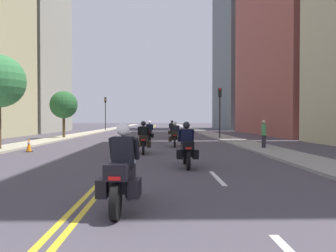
{
  "coord_description": "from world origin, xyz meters",
  "views": [
    {
      "loc": [
        1.54,
        -1.59,
        1.7
      ],
      "look_at": [
        2.01,
        18.32,
        1.33
      ],
      "focal_mm": 35.22,
      "sensor_mm": 36.0,
      "label": 1
    }
  ],
  "objects_px": {
    "motorcycle_2": "(143,140)",
    "street_tree_1": "(64,105)",
    "traffic_light_far": "(105,108)",
    "motorcycle_3": "(175,136)",
    "traffic_light_near": "(220,104)",
    "motorcycle_5": "(172,131)",
    "motorcycle_4": "(149,133)",
    "traffic_cone_0": "(29,145)",
    "motorcycle_0": "(122,175)",
    "motorcycle_1": "(187,149)",
    "pedestrian_0": "(264,134)"
  },
  "relations": [
    {
      "from": "motorcycle_4",
      "to": "street_tree_1",
      "type": "height_order",
      "value": "street_tree_1"
    },
    {
      "from": "motorcycle_0",
      "to": "motorcycle_1",
      "type": "bearing_deg",
      "value": 76.35
    },
    {
      "from": "motorcycle_3",
      "to": "pedestrian_0",
      "type": "distance_m",
      "value": 5.52
    },
    {
      "from": "motorcycle_1",
      "to": "pedestrian_0",
      "type": "distance_m",
      "value": 8.52
    },
    {
      "from": "motorcycle_5",
      "to": "pedestrian_0",
      "type": "distance_m",
      "value": 13.36
    },
    {
      "from": "motorcycle_5",
      "to": "traffic_light_near",
      "type": "distance_m",
      "value": 5.26
    },
    {
      "from": "motorcycle_1",
      "to": "traffic_cone_0",
      "type": "bearing_deg",
      "value": 143.08
    },
    {
      "from": "motorcycle_3",
      "to": "traffic_cone_0",
      "type": "height_order",
      "value": "motorcycle_3"
    },
    {
      "from": "motorcycle_0",
      "to": "motorcycle_4",
      "type": "xyz_separation_m",
      "value": [
        -0.15,
        19.83,
        -0.0
      ]
    },
    {
      "from": "motorcycle_1",
      "to": "street_tree_1",
      "type": "relative_size",
      "value": 0.52
    },
    {
      "from": "motorcycle_1",
      "to": "traffic_light_near",
      "type": "xyz_separation_m",
      "value": [
        4.33,
        17.3,
        2.46
      ]
    },
    {
      "from": "motorcycle_2",
      "to": "traffic_light_near",
      "type": "relative_size",
      "value": 0.47
    },
    {
      "from": "motorcycle_2",
      "to": "traffic_light_far",
      "type": "xyz_separation_m",
      "value": [
        -7.5,
        33.72,
        2.85
      ]
    },
    {
      "from": "motorcycle_0",
      "to": "traffic_light_far",
      "type": "bearing_deg",
      "value": 102.88
    },
    {
      "from": "traffic_light_far",
      "to": "pedestrian_0",
      "type": "distance_m",
      "value": 34.87
    },
    {
      "from": "motorcycle_1",
      "to": "motorcycle_4",
      "type": "xyz_separation_m",
      "value": [
        -1.81,
        14.3,
        -0.02
      ]
    },
    {
      "from": "motorcycle_5",
      "to": "motorcycle_2",
      "type": "bearing_deg",
      "value": -98.19
    },
    {
      "from": "traffic_cone_0",
      "to": "motorcycle_1",
      "type": "bearing_deg",
      "value": -36.7
    },
    {
      "from": "traffic_cone_0",
      "to": "pedestrian_0",
      "type": "bearing_deg",
      "value": 4.4
    },
    {
      "from": "motorcycle_0",
      "to": "motorcycle_4",
      "type": "height_order",
      "value": "motorcycle_0"
    },
    {
      "from": "motorcycle_5",
      "to": "motorcycle_3",
      "type": "bearing_deg",
      "value": -91.53
    },
    {
      "from": "motorcycle_2",
      "to": "traffic_light_near",
      "type": "xyz_separation_m",
      "value": [
        6.13,
        12.4,
        2.46
      ]
    },
    {
      "from": "street_tree_1",
      "to": "motorcycle_0",
      "type": "bearing_deg",
      "value": -71.39
    },
    {
      "from": "motorcycle_1",
      "to": "pedestrian_0",
      "type": "height_order",
      "value": "pedestrian_0"
    },
    {
      "from": "traffic_light_near",
      "to": "street_tree_1",
      "type": "distance_m",
      "value": 14.1
    },
    {
      "from": "motorcycle_2",
      "to": "traffic_light_far",
      "type": "height_order",
      "value": "traffic_light_far"
    },
    {
      "from": "motorcycle_2",
      "to": "street_tree_1",
      "type": "bearing_deg",
      "value": 118.39
    },
    {
      "from": "motorcycle_4",
      "to": "motorcycle_5",
      "type": "distance_m",
      "value": 5.46
    },
    {
      "from": "motorcycle_0",
      "to": "pedestrian_0",
      "type": "height_order",
      "value": "pedestrian_0"
    },
    {
      "from": "motorcycle_5",
      "to": "traffic_cone_0",
      "type": "xyz_separation_m",
      "value": [
        -8.12,
        -13.47,
        -0.3
      ]
    },
    {
      "from": "traffic_light_far",
      "to": "street_tree_1",
      "type": "xyz_separation_m",
      "value": [
        -0.42,
        -20.21,
        -0.45
      ]
    },
    {
      "from": "motorcycle_4",
      "to": "pedestrian_0",
      "type": "distance_m",
      "value": 10.03
    },
    {
      "from": "motorcycle_1",
      "to": "motorcycle_5",
      "type": "relative_size",
      "value": 1.03
    },
    {
      "from": "traffic_light_near",
      "to": "motorcycle_1",
      "type": "bearing_deg",
      "value": -104.06
    },
    {
      "from": "street_tree_1",
      "to": "traffic_cone_0",
      "type": "bearing_deg",
      "value": -81.87
    },
    {
      "from": "motorcycle_1",
      "to": "traffic_light_far",
      "type": "height_order",
      "value": "traffic_light_far"
    },
    {
      "from": "motorcycle_3",
      "to": "traffic_cone_0",
      "type": "relative_size",
      "value": 3.01
    },
    {
      "from": "motorcycle_3",
      "to": "traffic_light_near",
      "type": "bearing_deg",
      "value": 64.54
    },
    {
      "from": "motorcycle_0",
      "to": "motorcycle_5",
      "type": "height_order",
      "value": "motorcycle_5"
    },
    {
      "from": "motorcycle_0",
      "to": "motorcycle_5",
      "type": "relative_size",
      "value": 1.02
    },
    {
      "from": "traffic_cone_0",
      "to": "traffic_light_far",
      "type": "relative_size",
      "value": 0.15
    },
    {
      "from": "motorcycle_3",
      "to": "traffic_light_far",
      "type": "bearing_deg",
      "value": 110.49
    },
    {
      "from": "motorcycle_4",
      "to": "motorcycle_5",
      "type": "relative_size",
      "value": 0.97
    },
    {
      "from": "motorcycle_4",
      "to": "traffic_light_far",
      "type": "relative_size",
      "value": 0.41
    },
    {
      "from": "traffic_light_near",
      "to": "pedestrian_0",
      "type": "bearing_deg",
      "value": -86.43
    },
    {
      "from": "motorcycle_2",
      "to": "motorcycle_3",
      "type": "distance_m",
      "value": 4.71
    },
    {
      "from": "motorcycle_0",
      "to": "traffic_cone_0",
      "type": "distance_m",
      "value": 13.06
    },
    {
      "from": "motorcycle_4",
      "to": "traffic_cone_0",
      "type": "distance_m",
      "value": 10.39
    },
    {
      "from": "traffic_cone_0",
      "to": "traffic_light_near",
      "type": "relative_size",
      "value": 0.17
    },
    {
      "from": "motorcycle_1",
      "to": "traffic_light_near",
      "type": "bearing_deg",
      "value": 75.71
    }
  ]
}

